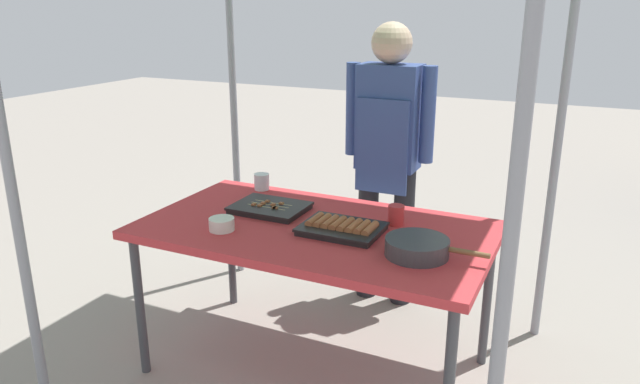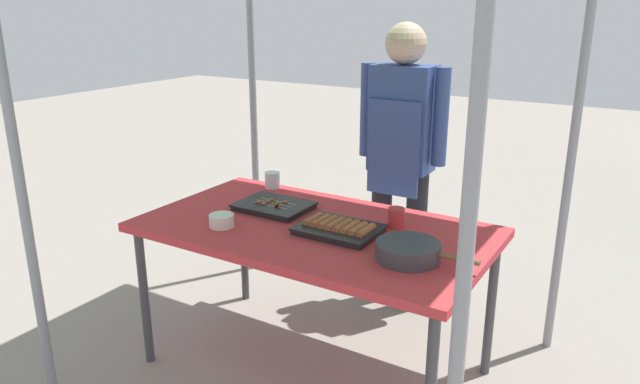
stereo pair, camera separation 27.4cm
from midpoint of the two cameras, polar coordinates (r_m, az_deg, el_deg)
ground_plane at (r=3.09m, az=-3.05°, el=-16.39°), size 18.00×18.00×0.00m
stall_table at (r=2.76m, az=-3.29°, el=-4.34°), size 1.60×0.90×0.75m
tray_grilled_sausages at (r=2.66m, az=-0.84°, el=-3.48°), size 0.36×0.27×0.05m
tray_meat_skewers at (r=2.95m, az=-7.48°, el=-1.56°), size 0.35×0.27×0.04m
cooking_wok at (r=2.43m, az=6.16°, el=-5.28°), size 0.42×0.26×0.07m
condiment_bowl at (r=2.74m, az=-12.23°, el=-3.08°), size 0.11×0.11×0.06m
drink_cup_near_edge at (r=3.29m, az=-7.98°, el=0.95°), size 0.08×0.08×0.09m
drink_cup_by_wok at (r=2.75m, az=4.49°, el=-2.26°), size 0.07×0.07×0.09m
vendor_woman at (r=3.38m, az=4.23°, el=4.65°), size 0.52×0.23×1.64m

